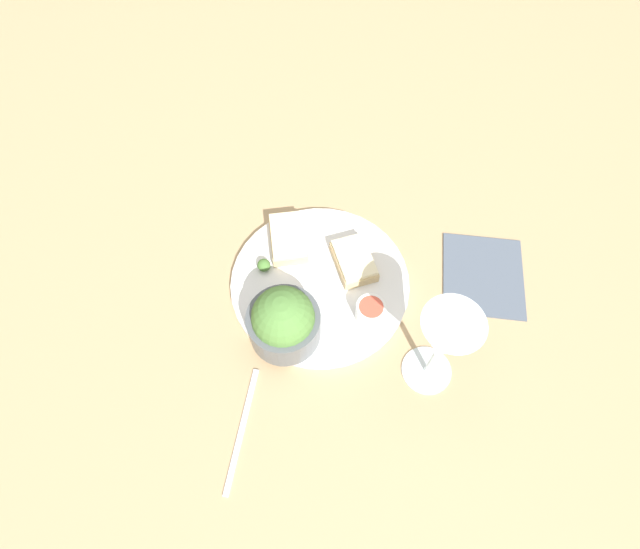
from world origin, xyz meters
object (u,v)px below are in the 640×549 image
at_px(salad_bowl, 284,321).
at_px(napkin, 483,275).
at_px(wine_glass, 444,341).
at_px(cheese_toast_near, 288,238).
at_px(sauce_ramekin, 370,311).
at_px(cheese_toast_far, 354,261).
at_px(fork, 242,429).

xyz_separation_m(salad_bowl, napkin, (0.14, -0.30, -0.05)).
bearing_deg(napkin, wine_glass, 152.61).
bearing_deg(cheese_toast_near, sauce_ramekin, -129.32).
relative_size(cheese_toast_far, fork, 0.56).
relative_size(sauce_ramekin, cheese_toast_near, 0.44).
bearing_deg(fork, salad_bowl, -15.25).
bearing_deg(salad_bowl, napkin, -64.73).
relative_size(napkin, fork, 0.85).
bearing_deg(cheese_toast_far, wine_glass, -142.32).
bearing_deg(sauce_ramekin, cheese_toast_near, 50.68).
distance_m(napkin, fork, 0.44).
distance_m(cheese_toast_far, fork, 0.30).
height_order(wine_glass, fork, wine_glass).
relative_size(salad_bowl, wine_glass, 0.61).
xyz_separation_m(salad_bowl, fork, (-0.14, 0.04, -0.05)).
bearing_deg(wine_glass, sauce_ramekin, 51.71).
bearing_deg(cheese_toast_near, salad_bowl, -173.04).
bearing_deg(cheese_toast_near, fork, 176.22).
height_order(salad_bowl, cheese_toast_far, salad_bowl).
bearing_deg(wine_glass, fork, 114.70).
bearing_deg(fork, wine_glass, -65.30).
relative_size(salad_bowl, cheese_toast_far, 1.09).
relative_size(salad_bowl, fork, 0.61).
distance_m(salad_bowl, sauce_ramekin, 0.13).
bearing_deg(cheese_toast_far, sauce_ramekin, -159.83).
relative_size(cheese_toast_near, fork, 0.58).
xyz_separation_m(cheese_toast_far, fork, (-0.27, 0.13, -0.02)).
distance_m(wine_glass, fork, 0.30).
xyz_separation_m(cheese_toast_near, fork, (-0.30, 0.02, -0.02)).
xyz_separation_m(salad_bowl, cheese_toast_near, (0.16, 0.02, -0.03)).
distance_m(salad_bowl, fork, 0.16).
xyz_separation_m(salad_bowl, sauce_ramekin, (0.04, -0.12, -0.02)).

